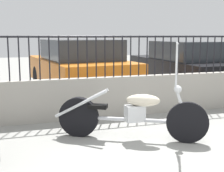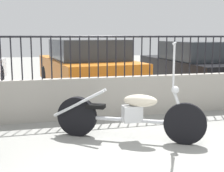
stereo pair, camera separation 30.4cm
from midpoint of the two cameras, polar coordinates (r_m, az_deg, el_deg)
The scene contains 6 objects.
ground_plane at distance 3.74m, azimuth 12.64°, elevation -15.18°, with size 40.00×40.00×0.00m, color gray.
low_wall at distance 5.92m, azimuth 1.39°, elevation -1.99°, with size 10.53×0.18×0.76m.
fence_railing at distance 5.81m, azimuth 1.43°, elevation 6.61°, with size 10.53×0.04×0.77m.
motorcycle_silver at distance 4.63m, azimuth 3.72°, elevation -5.09°, with size 2.05×1.21×1.45m.
car_orange at distance 8.35m, azimuth -3.65°, elevation 3.58°, with size 2.31×4.22×1.43m.
car_black at distance 9.60m, azimuth 16.00°, elevation 3.80°, with size 1.91×4.49×1.36m.
Camera 2 is at (-1.46, -3.06, 1.53)m, focal length 50.00 mm.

